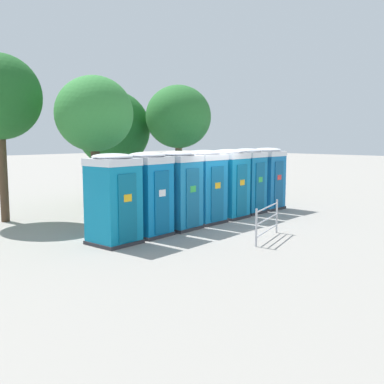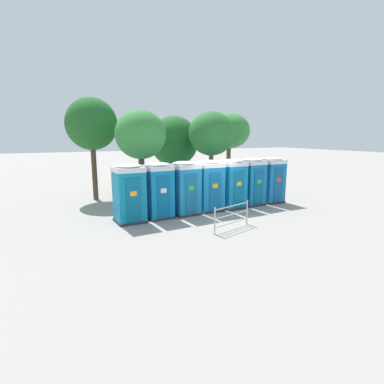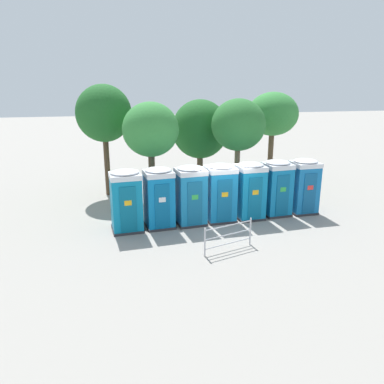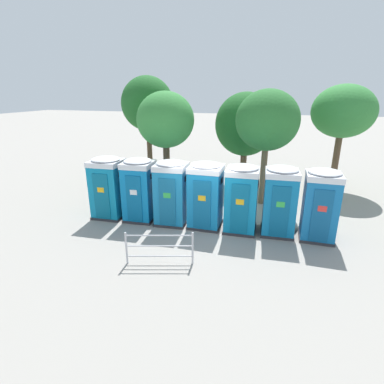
# 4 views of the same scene
# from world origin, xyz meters

# --- Properties ---
(ground_plane) EXTENTS (120.00, 120.00, 0.00)m
(ground_plane) POSITION_xyz_m (0.00, 0.00, 0.00)
(ground_plane) COLOR gray
(portapotty_0) EXTENTS (1.30, 1.27, 2.54)m
(portapotty_0) POSITION_xyz_m (-4.06, -0.29, 1.28)
(portapotty_0) COLOR #2D2D33
(portapotty_0) RESTS_ON ground
(portapotty_1) EXTENTS (1.26, 1.28, 2.54)m
(portapotty_1) POSITION_xyz_m (-2.71, -0.19, 1.28)
(portapotty_1) COLOR #2D2D33
(portapotty_1) RESTS_ON ground
(portapotty_2) EXTENTS (1.30, 1.29, 2.54)m
(portapotty_2) POSITION_xyz_m (-1.35, -0.16, 1.28)
(portapotty_2) COLOR #2D2D33
(portapotty_2) RESTS_ON ground
(portapotty_3) EXTENTS (1.25, 1.22, 2.54)m
(portapotty_3) POSITION_xyz_m (0.00, -0.07, 1.28)
(portapotty_3) COLOR #2D2D33
(portapotty_3) RESTS_ON ground
(portapotty_4) EXTENTS (1.23, 1.24, 2.54)m
(portapotty_4) POSITION_xyz_m (1.36, -0.07, 1.28)
(portapotty_4) COLOR #2D2D33
(portapotty_4) RESTS_ON ground
(portapotty_5) EXTENTS (1.25, 1.27, 2.54)m
(portapotty_5) POSITION_xyz_m (2.71, 0.08, 1.28)
(portapotty_5) COLOR #2D2D33
(portapotty_5) RESTS_ON ground
(portapotty_6) EXTENTS (1.17, 1.21, 2.54)m
(portapotty_6) POSITION_xyz_m (4.07, 0.08, 1.28)
(portapotty_6) COLOR #2D2D33
(portapotty_6) RESTS_ON ground
(street_tree_0) EXTENTS (2.74, 2.74, 5.13)m
(street_tree_0) POSITION_xyz_m (1.91, 3.11, 3.79)
(street_tree_0) COLOR brown
(street_tree_0) RESTS_ON ground
(street_tree_1) EXTENTS (3.10, 3.10, 5.37)m
(street_tree_1) POSITION_xyz_m (5.42, 6.57, 4.02)
(street_tree_1) COLOR brown
(street_tree_1) RESTS_ON ground
(street_tree_2) EXTENTS (2.64, 2.64, 5.04)m
(street_tree_2) POSITION_xyz_m (-2.61, 2.62, 3.73)
(street_tree_2) COLOR #4C3826
(street_tree_2) RESTS_ON ground
(street_tree_3) EXTENTS (3.23, 3.23, 5.00)m
(street_tree_3) POSITION_xyz_m (0.65, 5.92, 3.31)
(street_tree_3) COLOR brown
(street_tree_3) RESTS_ON ground
(street_tree_4) EXTENTS (2.86, 2.86, 5.83)m
(street_tree_4) POSITION_xyz_m (-4.68, 5.22, 4.33)
(street_tree_4) COLOR #4C3826
(street_tree_4) RESTS_ON ground
(event_barrier) EXTENTS (1.98, 0.63, 1.05)m
(event_barrier) POSITION_xyz_m (-0.65, -3.11, 0.57)
(event_barrier) COLOR #B7B7BC
(event_barrier) RESTS_ON ground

